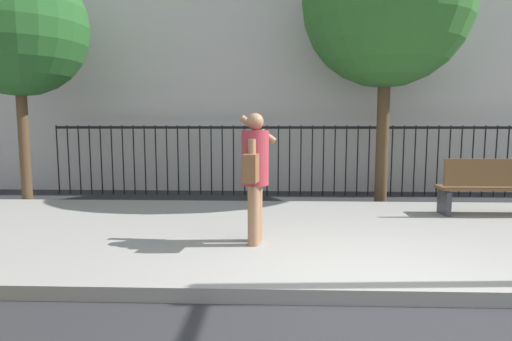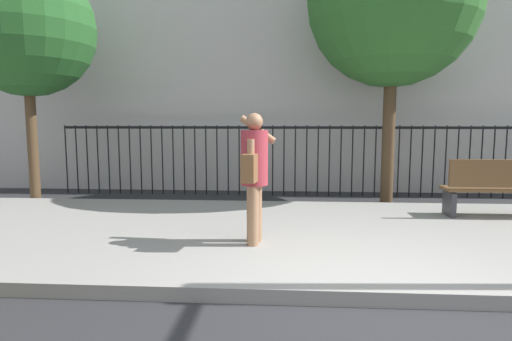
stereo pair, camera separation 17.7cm
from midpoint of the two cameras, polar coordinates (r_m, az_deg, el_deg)
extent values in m
plane|color=#28282B|center=(4.30, 17.25, -17.09)|extent=(60.00, 60.00, 0.00)
cube|color=gray|center=(6.32, 12.63, -8.50)|extent=(28.00, 4.40, 0.15)
cube|color=black|center=(9.77, 9.55, 5.64)|extent=(12.00, 0.04, 0.06)
cylinder|color=black|center=(10.99, -23.46, 1.37)|extent=(0.03, 0.03, 1.60)
cylinder|color=black|center=(10.87, -22.26, 1.37)|extent=(0.03, 0.03, 1.60)
cylinder|color=black|center=(10.76, -21.04, 1.37)|extent=(0.03, 0.03, 1.60)
cylinder|color=black|center=(10.66, -19.79, 1.38)|extent=(0.03, 0.03, 1.60)
cylinder|color=black|center=(10.56, -18.52, 1.38)|extent=(0.03, 0.03, 1.60)
cylinder|color=black|center=(10.46, -17.23, 1.38)|extent=(0.03, 0.03, 1.60)
cylinder|color=black|center=(10.38, -15.91, 1.38)|extent=(0.03, 0.03, 1.60)
cylinder|color=black|center=(10.29, -14.57, 1.38)|extent=(0.03, 0.03, 1.60)
cylinder|color=black|center=(10.21, -13.22, 1.38)|extent=(0.03, 0.03, 1.60)
cylinder|color=black|center=(10.14, -11.84, 1.38)|extent=(0.03, 0.03, 1.60)
cylinder|color=black|center=(10.08, -10.44, 1.38)|extent=(0.03, 0.03, 1.60)
cylinder|color=black|center=(10.02, -9.02, 1.37)|extent=(0.03, 0.03, 1.60)
cylinder|color=black|center=(9.96, -7.59, 1.37)|extent=(0.03, 0.03, 1.60)
cylinder|color=black|center=(9.92, -6.14, 1.37)|extent=(0.03, 0.03, 1.60)
cylinder|color=black|center=(9.87, -4.68, 1.36)|extent=(0.03, 0.03, 1.60)
cylinder|color=black|center=(9.84, -3.21, 1.35)|extent=(0.03, 0.03, 1.60)
cylinder|color=black|center=(9.81, -1.73, 1.35)|extent=(0.03, 0.03, 1.60)
cylinder|color=black|center=(9.79, -0.24, 1.34)|extent=(0.03, 0.03, 1.60)
cylinder|color=black|center=(9.78, 1.25, 1.33)|extent=(0.03, 0.03, 1.60)
cylinder|color=black|center=(9.77, 2.75, 1.32)|extent=(0.03, 0.03, 1.60)
cylinder|color=black|center=(9.77, 4.24, 1.30)|extent=(0.03, 0.03, 1.60)
cylinder|color=black|center=(9.77, 5.74, 1.29)|extent=(0.03, 0.03, 1.60)
cylinder|color=black|center=(9.78, 7.24, 1.28)|extent=(0.03, 0.03, 1.60)
cylinder|color=black|center=(9.80, 8.73, 1.27)|extent=(0.03, 0.03, 1.60)
cylinder|color=black|center=(9.83, 10.21, 1.25)|extent=(0.03, 0.03, 1.60)
cylinder|color=black|center=(9.86, 11.69, 1.23)|extent=(0.03, 0.03, 1.60)
cylinder|color=black|center=(9.90, 13.15, 1.22)|extent=(0.03, 0.03, 1.60)
cylinder|color=black|center=(9.94, 14.60, 1.20)|extent=(0.03, 0.03, 1.60)
cylinder|color=black|center=(9.99, 16.04, 1.18)|extent=(0.03, 0.03, 1.60)
cylinder|color=black|center=(10.05, 17.46, 1.17)|extent=(0.03, 0.03, 1.60)
cylinder|color=black|center=(10.11, 18.87, 1.15)|extent=(0.03, 0.03, 1.60)
cylinder|color=black|center=(10.18, 20.26, 1.13)|extent=(0.03, 0.03, 1.60)
cylinder|color=black|center=(10.26, 21.63, 1.11)|extent=(0.03, 0.03, 1.60)
cylinder|color=black|center=(10.34, 22.97, 1.09)|extent=(0.03, 0.03, 1.60)
cylinder|color=black|center=(10.42, 24.30, 1.07)|extent=(0.03, 0.03, 1.60)
cylinder|color=black|center=(10.52, 25.60, 1.05)|extent=(0.03, 0.03, 1.60)
cylinder|color=black|center=(10.61, 26.88, 1.03)|extent=(0.03, 0.03, 1.60)
cylinder|color=black|center=(10.72, 28.14, 1.01)|extent=(0.03, 0.03, 1.60)
cylinder|color=black|center=(10.82, 29.37, 0.99)|extent=(0.03, 0.03, 1.60)
cylinder|color=black|center=(10.94, 30.58, 0.97)|extent=(0.03, 0.03, 1.60)
cylinder|color=#936B4C|center=(5.57, 0.93, -5.60)|extent=(0.15, 0.15, 0.75)
cylinder|color=#936B4C|center=(5.38, 0.50, -6.04)|extent=(0.15, 0.15, 0.75)
cylinder|color=#992D38|center=(5.37, 0.73, 1.71)|extent=(0.39, 0.39, 0.69)
sphere|color=#936B4C|center=(5.35, 0.74, 6.52)|extent=(0.21, 0.21, 0.21)
cylinder|color=#936B4C|center=(5.54, 1.16, 5.44)|extent=(0.49, 0.16, 0.37)
cylinder|color=#936B4C|center=(5.17, 0.28, 1.29)|extent=(0.09, 0.09, 0.52)
cube|color=black|center=(5.48, 1.68, 6.31)|extent=(0.02, 0.07, 0.15)
cube|color=brown|center=(5.12, 0.13, 0.32)|extent=(0.20, 0.30, 0.34)
cube|color=brown|center=(8.03, 29.64, -2.16)|extent=(1.60, 0.45, 0.05)
cube|color=brown|center=(7.82, 30.37, -0.34)|extent=(1.60, 0.06, 0.44)
cube|color=#333338|center=(7.79, 24.88, -4.01)|extent=(0.08, 0.41, 0.40)
cylinder|color=#4C3823|center=(9.73, -27.12, 4.04)|extent=(0.20, 0.20, 2.78)
sphere|color=#235623|center=(9.89, -27.80, 16.40)|extent=(2.66, 2.66, 2.66)
cylinder|color=#4C3823|center=(9.15, 17.74, 5.41)|extent=(0.25, 0.25, 3.12)
sphere|color=#2D6628|center=(9.45, 18.31, 20.64)|extent=(3.36, 3.36, 3.36)
camera|label=1|loc=(0.09, -89.11, 0.10)|focal=30.13mm
camera|label=2|loc=(0.09, 90.89, -0.10)|focal=30.13mm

